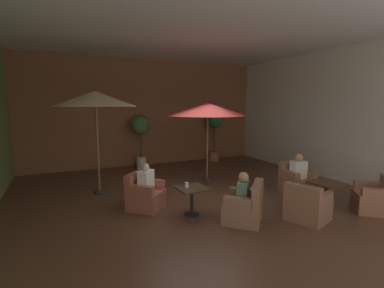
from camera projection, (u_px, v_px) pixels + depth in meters
name	position (u px, v px, depth m)	size (l,w,h in m)	color
ground_plane	(200.00, 198.00, 7.38)	(9.47, 9.40, 0.02)	#503323
wall_back_brick	(147.00, 113.00, 11.28)	(9.47, 0.08, 4.12)	brown
wall_right_plain	(333.00, 115.00, 9.04)	(0.08, 9.40, 4.12)	silver
ceiling_slab	(200.00, 30.00, 6.80)	(9.47, 9.40, 0.06)	silver
cafe_table_front_left	(192.00, 194.00, 6.21)	(0.64, 0.64, 0.61)	black
armchair_front_left_north	(145.00, 196.00, 6.60)	(1.01, 1.01, 0.83)	brown
armchair_front_left_east	(245.00, 207.00, 5.87)	(1.09, 1.09, 0.85)	brown
cafe_table_front_right	(326.00, 188.00, 6.61)	(0.70, 0.70, 0.61)	black
armchair_front_right_north	(307.00, 206.00, 5.93)	(0.98, 0.96, 0.81)	brown
armchair_front_right_east	(375.00, 199.00, 6.38)	(1.04, 1.03, 0.82)	#8C5D43
armchair_front_right_south	(297.00, 183.00, 7.59)	(0.79, 0.82, 0.85)	brown
patio_umbrella_tall_red	(208.00, 109.00, 8.79)	(2.48, 2.48, 2.45)	#2D2D2D
patio_umbrella_center_beige	(95.00, 99.00, 7.44)	(2.12, 2.12, 2.75)	#2D2D2D
potted_tree_left_corner	(214.00, 127.00, 12.09)	(0.72, 0.72, 2.10)	#AA6944
potted_tree_mid_left	(141.00, 131.00, 10.54)	(0.70, 0.70, 1.99)	silver
patron_blue_shirt	(299.00, 168.00, 7.50)	(0.41, 0.28, 0.66)	silver
patron_by_window	(146.00, 180.00, 6.53)	(0.44, 0.45, 0.65)	silver
patron_with_friend	(243.00, 189.00, 5.83)	(0.41, 0.42, 0.64)	#4F785D
iced_drink_cup	(187.00, 185.00, 6.19)	(0.08, 0.08, 0.11)	white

